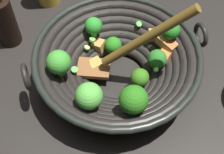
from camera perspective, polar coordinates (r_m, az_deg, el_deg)
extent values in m
plane|color=black|center=(0.75, 0.83, -0.46)|extent=(4.00, 4.00, 0.00)
cylinder|color=black|center=(0.74, 0.83, -0.24)|extent=(0.12, 0.12, 0.01)
torus|color=black|center=(0.73, 0.84, 0.42)|extent=(0.17, 0.17, 0.02)
torus|color=black|center=(0.72, 0.85, 0.88)|extent=(0.20, 0.20, 0.02)
torus|color=black|center=(0.71, 0.86, 1.34)|extent=(0.22, 0.22, 0.02)
torus|color=black|center=(0.71, 0.87, 1.82)|extent=(0.25, 0.25, 0.02)
torus|color=black|center=(0.70, 0.88, 2.31)|extent=(0.28, 0.28, 0.02)
torus|color=black|center=(0.69, 0.89, 2.81)|extent=(0.30, 0.30, 0.02)
torus|color=black|center=(0.68, 0.91, 3.32)|extent=(0.33, 0.33, 0.02)
torus|color=black|center=(0.67, 0.92, 3.84)|extent=(0.35, 0.35, 0.01)
torus|color=black|center=(0.73, 15.02, 7.02)|extent=(0.05, 0.04, 0.05)
torus|color=black|center=(0.66, -14.59, 0.06)|extent=(0.05, 0.04, 0.05)
cylinder|color=#68AC42|center=(0.63, -3.83, -4.61)|extent=(0.03, 0.03, 0.02)
sphere|color=#51A73E|center=(0.61, -3.98, -3.29)|extent=(0.05, 0.05, 0.05)
cylinder|color=#5C9849|center=(0.70, 4.80, -1.12)|extent=(0.03, 0.03, 0.02)
sphere|color=#337018|center=(0.68, 4.95, 0.07)|extent=(0.04, 0.04, 0.04)
cylinder|color=#5C923B|center=(0.67, -8.84, 1.02)|extent=(0.02, 0.02, 0.02)
sphere|color=#3A902E|center=(0.64, -9.17, 2.52)|extent=(0.05, 0.05, 0.05)
cylinder|color=#709C4F|center=(0.62, 3.58, -5.32)|extent=(0.03, 0.03, 0.02)
sphere|color=#276C17|center=(0.59, 3.73, -3.92)|extent=(0.05, 0.05, 0.05)
cylinder|color=#71B43E|center=(0.76, -3.13, 7.50)|extent=(0.02, 0.02, 0.02)
sphere|color=#288929|center=(0.74, -3.21, 8.77)|extent=(0.04, 0.04, 0.04)
cylinder|color=#5F8E38|center=(0.72, 7.57, 1.92)|extent=(0.03, 0.03, 0.02)
sphere|color=#276D23|center=(0.71, 7.78, 3.07)|extent=(0.04, 0.04, 0.04)
cylinder|color=#699A4D|center=(0.73, 9.78, 6.63)|extent=(0.02, 0.02, 0.02)
sphere|color=#20711C|center=(0.71, 10.07, 7.94)|extent=(0.04, 0.04, 0.04)
cylinder|color=#7DAC52|center=(0.77, 0.19, 4.40)|extent=(0.02, 0.02, 0.01)
sphere|color=#257719|center=(0.75, 0.20, 5.49)|extent=(0.04, 0.04, 0.04)
cube|color=gold|center=(0.65, -3.71, -3.56)|extent=(0.03, 0.02, 0.03)
cube|color=#D36831|center=(0.72, 8.99, 3.38)|extent=(0.03, 0.03, 0.03)
cube|color=#E18E3E|center=(0.73, -2.75, 2.03)|extent=(0.04, 0.04, 0.03)
cube|color=#D88B46|center=(0.73, 8.91, 6.43)|extent=(0.03, 0.03, 0.03)
cube|color=#BE6434|center=(0.72, 9.76, 5.13)|extent=(0.03, 0.03, 0.03)
cube|color=#E08846|center=(0.74, 7.16, 7.11)|extent=(0.03, 0.03, 0.03)
cube|color=#D28F4A|center=(0.76, -2.32, 5.41)|extent=(0.03, 0.03, 0.03)
cylinder|color=#56B247|center=(0.76, 4.60, 9.06)|extent=(0.02, 0.02, 0.01)
cylinder|color=#56B247|center=(0.69, -6.45, 1.26)|extent=(0.02, 0.02, 0.01)
cylinder|color=#99D166|center=(0.74, -4.26, 5.13)|extent=(0.02, 0.02, 0.01)
cylinder|color=#56B247|center=(0.69, 7.59, 1.25)|extent=(0.01, 0.01, 0.01)
cylinder|color=#6BC651|center=(0.73, -3.40, 6.41)|extent=(0.01, 0.02, 0.01)
cube|color=brown|center=(0.72, -3.18, 1.52)|extent=(0.09, 0.08, 0.01)
cylinder|color=brown|center=(0.63, 5.87, 6.68)|extent=(0.16, 0.11, 0.18)
cylinder|color=black|center=(0.81, -17.97, 9.01)|extent=(0.05, 0.05, 0.13)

